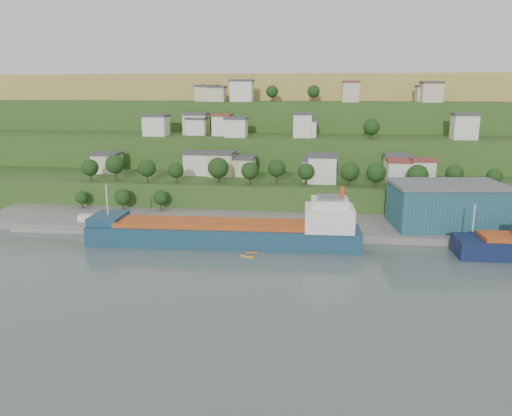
% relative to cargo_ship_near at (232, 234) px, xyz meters
% --- Properties ---
extents(ground, '(500.00, 500.00, 0.00)m').
position_rel_cargo_ship_near_xyz_m(ground, '(8.43, -9.38, -2.98)').
color(ground, '#42504A').
rests_on(ground, ground).
extents(quay, '(220.00, 26.00, 4.00)m').
position_rel_cargo_ship_near_xyz_m(quay, '(28.43, 18.62, -2.98)').
color(quay, slate).
rests_on(quay, ground).
extents(pebble_beach, '(40.00, 18.00, 2.40)m').
position_rel_cargo_ship_near_xyz_m(pebble_beach, '(-46.57, 12.62, -2.98)').
color(pebble_beach, slate).
rests_on(pebble_beach, ground).
extents(hillside, '(360.00, 211.11, 96.00)m').
position_rel_cargo_ship_near_xyz_m(hillside, '(8.43, 159.31, -2.89)').
color(hillside, '#284719').
rests_on(hillside, ground).
extents(cargo_ship_near, '(72.97, 14.19, 18.66)m').
position_rel_cargo_ship_near_xyz_m(cargo_ship_near, '(0.00, 0.00, 0.00)').
color(cargo_ship_near, '#143B4E').
rests_on(cargo_ship_near, ground).
extents(warehouse, '(33.21, 22.87, 12.80)m').
position_rel_cargo_ship_near_xyz_m(warehouse, '(59.11, 18.97, 5.45)').
color(warehouse, '#1B4C52').
rests_on(warehouse, quay).
extents(caravan, '(6.11, 2.89, 2.78)m').
position_rel_cargo_ship_near_xyz_m(caravan, '(-45.80, 11.15, -0.39)').
color(caravan, white).
rests_on(caravan, pebble_beach).
extents(dinghy, '(4.71, 2.89, 0.88)m').
position_rel_cargo_ship_near_xyz_m(dinghy, '(-35.35, 7.68, -1.34)').
color(dinghy, silver).
rests_on(dinghy, pebble_beach).
extents(kayak_orange, '(2.86, 0.66, 0.71)m').
position_rel_cargo_ship_near_xyz_m(kayak_orange, '(6.13, -5.77, -2.77)').
color(kayak_orange, orange).
rests_on(kayak_orange, ground).
extents(kayak_yellow, '(3.61, 1.79, 0.90)m').
position_rel_cargo_ship_near_xyz_m(kayak_yellow, '(5.53, -9.29, -2.71)').
color(kayak_yellow, gold).
rests_on(kayak_yellow, ground).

